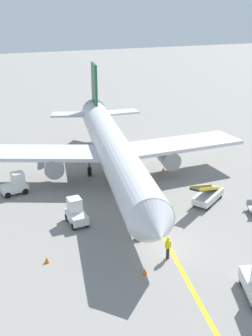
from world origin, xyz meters
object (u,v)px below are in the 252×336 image
at_px(belt_loader_forward_hold, 208,195).
at_px(ground_crew_marshaller, 168,247).
at_px(baggage_tug_near_wing, 16,185).
at_px(baggage_tug_by_cargo_door, 76,213).
at_px(airliner, 112,148).
at_px(safety_cone_wingtip_left, 145,271).
at_px(safety_cone_nose_left, 145,236).
at_px(safety_cone_nose_right, 163,169).
at_px(safety_cone_wingtip_right, 47,260).

bearing_deg(belt_loader_forward_hold, ground_crew_marshaller, -141.86).
relative_size(baggage_tug_near_wing, baggage_tug_by_cargo_door, 1.05).
relative_size(baggage_tug_near_wing, belt_loader_forward_hold, 0.51).
bearing_deg(airliner, safety_cone_wingtip_left, -106.17).
bearing_deg(safety_cone_nose_left, ground_crew_marshaller, -86.53).
bearing_deg(safety_cone_wingtip_left, baggage_tug_by_cargo_door, 101.86).
bearing_deg(safety_cone_nose_right, baggage_tug_near_wing, 176.46).
relative_size(ground_crew_marshaller, safety_cone_nose_right, 3.86).
height_order(safety_cone_wingtip_left, safety_cone_wingtip_right, same).
distance_m(airliner, safety_cone_nose_right, 6.70).
bearing_deg(baggage_tug_by_cargo_door, safety_cone_wingtip_right, -129.17).
bearing_deg(belt_loader_forward_hold, safety_cone_nose_right, 87.74).
bearing_deg(airliner, safety_cone_nose_right, -2.93).
bearing_deg(safety_cone_nose_left, baggage_tug_by_cargo_door, 130.54).
xyz_separation_m(baggage_tug_near_wing, ground_crew_marshaller, (7.42, -15.50, -0.02)).
height_order(baggage_tug_near_wing, belt_loader_forward_hold, belt_loader_forward_hold).
distance_m(safety_cone_nose_left, safety_cone_wingtip_right, 7.63).
height_order(ground_crew_marshaller, safety_cone_nose_right, ground_crew_marshaller).
xyz_separation_m(baggage_tug_near_wing, baggage_tug_by_cargo_door, (3.29, -7.86, 0.00)).
relative_size(ground_crew_marshaller, safety_cone_nose_left, 3.86).
height_order(baggage_tug_near_wing, safety_cone_nose_right, baggage_tug_near_wing).
relative_size(safety_cone_nose_left, safety_cone_wingtip_right, 1.00).
bearing_deg(safety_cone_wingtip_left, belt_loader_forward_hold, 35.04).
distance_m(airliner, safety_cone_wingtip_right, 15.78).
height_order(ground_crew_marshaller, safety_cone_wingtip_right, ground_crew_marshaller).
relative_size(baggage_tug_by_cargo_door, safety_cone_wingtip_right, 5.46).
bearing_deg(airliner, belt_loader_forward_hold, -57.52).
xyz_separation_m(belt_loader_forward_hold, safety_cone_nose_right, (0.33, 8.41, -0.56)).
distance_m(belt_loader_forward_hold, safety_cone_nose_left, 8.59).
distance_m(ground_crew_marshaller, safety_cone_nose_right, 16.67).
bearing_deg(baggage_tug_near_wing, safety_cone_wingtip_right, -91.81).
height_order(airliner, baggage_tug_by_cargo_door, airliner).
height_order(airliner, safety_cone_wingtip_right, airliner).
relative_size(airliner, baggage_tug_by_cargo_door, 14.52).
xyz_separation_m(airliner, ground_crew_marshaller, (-2.26, -14.84, -2.51)).
distance_m(ground_crew_marshaller, safety_cone_wingtip_right, 8.44).
distance_m(baggage_tug_near_wing, belt_loader_forward_hold, 17.88).
height_order(safety_cone_nose_right, safety_cone_wingtip_right, same).
bearing_deg(safety_cone_nose_left, airliner, 78.32).
xyz_separation_m(baggage_tug_by_cargo_door, safety_cone_nose_right, (12.27, 6.90, -0.71)).
bearing_deg(baggage_tug_near_wing, safety_cone_nose_left, -59.87).
relative_size(airliner, safety_cone_wingtip_right, 79.35).
height_order(baggage_tug_by_cargo_door, safety_cone_wingtip_left, baggage_tug_by_cargo_door).
height_order(belt_loader_forward_hold, safety_cone_wingtip_right, belt_loader_forward_hold).
height_order(safety_cone_nose_left, safety_cone_nose_right, same).
bearing_deg(safety_cone_nose_left, belt_loader_forward_hold, 21.26).
bearing_deg(safety_cone_wingtip_right, airliner, 49.32).
relative_size(airliner, safety_cone_nose_right, 79.35).
bearing_deg(airliner, safety_cone_wingtip_right, -130.68).
distance_m(safety_cone_wingtip_left, safety_cone_wingtip_right, 6.85).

